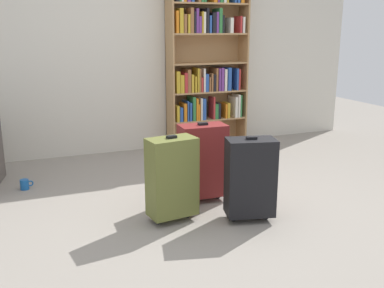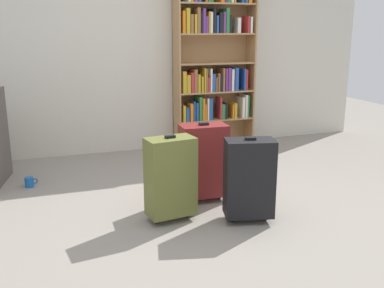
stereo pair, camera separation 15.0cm
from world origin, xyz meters
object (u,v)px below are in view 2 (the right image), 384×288
(suitcase_dark_red, at_px, (203,161))
(suitcase_black, at_px, (249,178))
(mug, at_px, (29,182))
(suitcase_olive, at_px, (171,177))
(bookshelf, at_px, (212,59))

(suitcase_dark_red, distance_m, suitcase_black, 0.55)
(mug, distance_m, suitcase_dark_red, 1.70)
(suitcase_dark_red, height_order, suitcase_black, suitcase_dark_red)
(suitcase_olive, bearing_deg, suitcase_dark_red, 38.50)
(bookshelf, distance_m, suitcase_olive, 2.41)
(mug, xyz_separation_m, suitcase_black, (1.61, -1.37, 0.30))
(suitcase_dark_red, bearing_deg, bookshelf, 66.25)
(suitcase_olive, height_order, suitcase_black, suitcase_olive)
(suitcase_black, bearing_deg, mug, 139.69)
(mug, bearing_deg, suitcase_dark_red, -30.71)
(bookshelf, bearing_deg, suitcase_olive, -119.46)
(mug, xyz_separation_m, suitcase_dark_red, (1.44, -0.85, 0.31))
(bookshelf, bearing_deg, mug, -158.96)
(bookshelf, distance_m, mug, 2.56)
(bookshelf, xyz_separation_m, suitcase_black, (-0.57, -2.21, -0.75))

